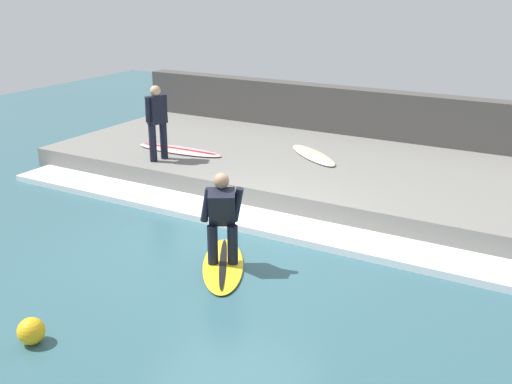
{
  "coord_description": "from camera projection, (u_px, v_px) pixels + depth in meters",
  "views": [
    {
      "loc": [
        -7.15,
        -4.48,
        3.95
      ],
      "look_at": [
        0.73,
        0.0,
        0.7
      ],
      "focal_mm": 42.0,
      "sensor_mm": 36.0,
      "label": 1
    }
  ],
  "objects": [
    {
      "name": "marker_buoy",
      "position": [
        31.0,
        331.0,
        6.81
      ],
      "size": [
        0.32,
        0.32,
        0.32
      ],
      "primitive_type": "sphere",
      "color": "yellow",
      "rests_on": "ground_plane"
    },
    {
      "name": "surfboard_waiting_near",
      "position": [
        179.0,
        150.0,
        12.8
      ],
      "size": [
        0.57,
        2.08,
        0.07
      ],
      "color": "beige",
      "rests_on": "concrete_ledge"
    },
    {
      "name": "ground_plane",
      "position": [
        233.0,
        248.0,
        9.27
      ],
      "size": [
        28.0,
        28.0,
        0.0
      ],
      "primitive_type": "plane",
      "color": "#335B66"
    },
    {
      "name": "surfer_waiting_near",
      "position": [
        157.0,
        119.0,
        11.93
      ],
      "size": [
        0.51,
        0.32,
        1.52
      ],
      "color": "black",
      "rests_on": "concrete_ledge"
    },
    {
      "name": "wave_foam_crest",
      "position": [
        264.0,
        223.0,
        10.08
      ],
      "size": [
        0.87,
        11.22,
        0.12
      ],
      "primitive_type": "cube",
      "color": "white",
      "rests_on": "ground_plane"
    },
    {
      "name": "concrete_ledge",
      "position": [
        327.0,
        172.0,
        12.18
      ],
      "size": [
        4.4,
        11.81,
        0.45
      ],
      "primitive_type": "cube",
      "color": "slate",
      "rests_on": "ground_plane"
    },
    {
      "name": "surfboard_riding",
      "position": [
        223.0,
        265.0,
        8.67
      ],
      "size": [
        1.84,
        1.42,
        0.07
      ],
      "color": "yellow",
      "rests_on": "ground_plane"
    },
    {
      "name": "surfer_riding",
      "position": [
        222.0,
        215.0,
        8.4
      ],
      "size": [
        0.57,
        0.57,
        1.36
      ],
      "color": "black",
      "rests_on": "surfboard_riding"
    },
    {
      "name": "surfboard_spare",
      "position": [
        313.0,
        155.0,
        12.45
      ],
      "size": [
        1.47,
        1.65,
        0.06
      ],
      "color": "beige",
      "rests_on": "concrete_ledge"
    },
    {
      "name": "back_wall",
      "position": [
        369.0,
        122.0,
        14.01
      ],
      "size": [
        0.5,
        12.4,
        1.53
      ],
      "primitive_type": "cube",
      "color": "#474442",
      "rests_on": "ground_plane"
    }
  ]
}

